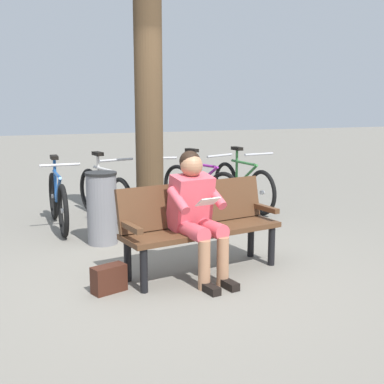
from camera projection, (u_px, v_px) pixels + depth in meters
name	position (u px, v px, depth m)	size (l,w,h in m)	color
ground_plane	(172.00, 273.00, 4.99)	(40.00, 40.00, 0.00)	slate
bench	(199.00, 220.00, 4.99)	(1.66, 0.77, 0.87)	#51331E
person_reading	(196.00, 209.00, 4.76)	(0.54, 0.81, 1.20)	#D84C59
handbag	(109.00, 279.00, 4.49)	(0.30, 0.14, 0.24)	#3F1E14
tree_trunk	(148.00, 67.00, 6.06)	(0.34, 0.34, 4.09)	#4C3823
litter_bin	(102.00, 208.00, 5.94)	(0.37, 0.37, 0.84)	slate
bicycle_silver	(243.00, 185.00, 7.86)	(0.48, 1.68, 0.94)	black
bicycle_red	(200.00, 188.00, 7.62)	(0.71, 1.59, 0.94)	black
bicycle_green	(157.00, 190.00, 7.42)	(0.54, 1.65, 0.94)	black
bicycle_blue	(104.00, 194.00, 7.15)	(0.56, 1.65, 0.94)	black
bicycle_orange	(58.00, 201.00, 6.69)	(0.48, 1.68, 0.94)	black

